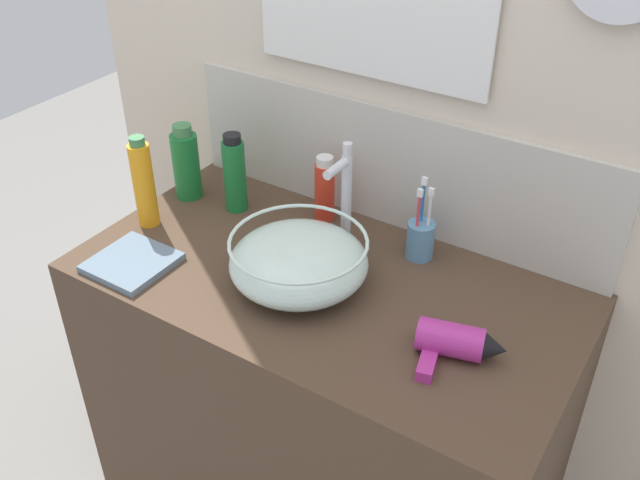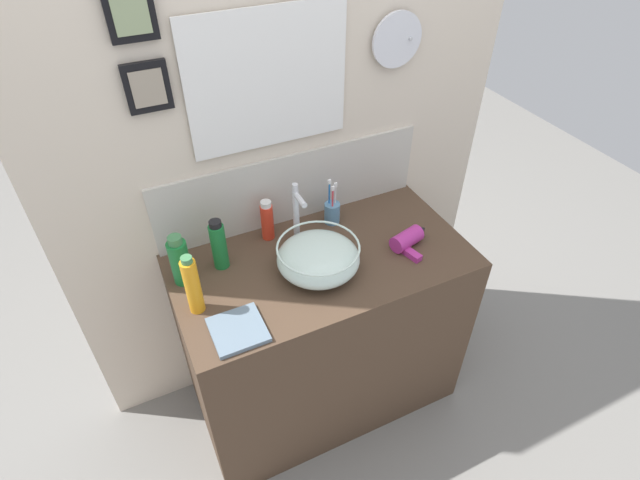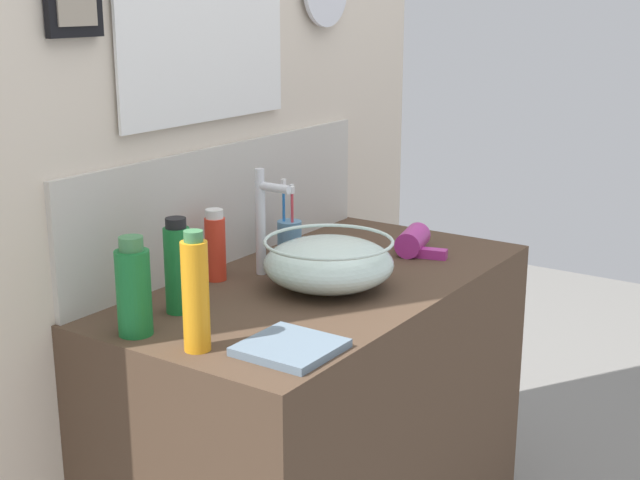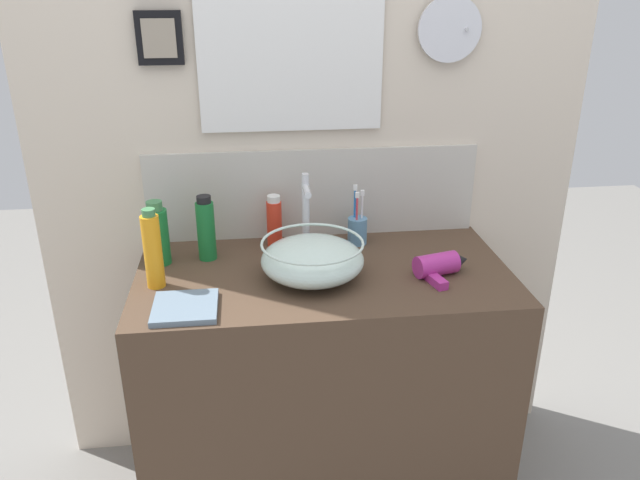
% 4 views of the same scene
% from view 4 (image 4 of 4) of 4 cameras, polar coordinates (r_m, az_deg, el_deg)
% --- Properties ---
extents(vanity_counter, '(1.10, 0.57, 0.83)m').
position_cam_4_polar(vanity_counter, '(2.05, 0.32, -13.32)').
color(vanity_counter, '#4C3828').
rests_on(vanity_counter, ground).
extents(back_panel, '(1.77, 0.09, 2.41)m').
position_cam_4_polar(back_panel, '(2.01, -0.80, 10.85)').
color(back_panel, beige).
rests_on(back_panel, ground).
extents(glass_bowl_sink, '(0.29, 0.29, 0.11)m').
position_cam_4_polar(glass_bowl_sink, '(1.77, -0.70, -1.76)').
color(glass_bowl_sink, silver).
rests_on(glass_bowl_sink, vanity_counter).
extents(faucet, '(0.02, 0.10, 0.25)m').
position_cam_4_polar(faucet, '(1.90, -1.30, 2.79)').
color(faucet, silver).
rests_on(faucet, vanity_counter).
extents(hair_drier, '(0.18, 0.16, 0.07)m').
position_cam_4_polar(hair_drier, '(1.83, 11.00, -2.26)').
color(hair_drier, '#B22D8C').
rests_on(hair_drier, vanity_counter).
extents(toothbrush_cup, '(0.06, 0.06, 0.20)m').
position_cam_4_polar(toothbrush_cup, '(2.01, 3.43, 0.96)').
color(toothbrush_cup, '#598CB2').
rests_on(toothbrush_cup, vanity_counter).
extents(soap_dispenser, '(0.05, 0.05, 0.23)m').
position_cam_4_polar(soap_dispenser, '(1.76, -15.05, -0.90)').
color(soap_dispenser, orange).
rests_on(soap_dispenser, vanity_counter).
extents(lotion_bottle, '(0.05, 0.05, 0.17)m').
position_cam_4_polar(lotion_bottle, '(1.98, -4.20, 1.70)').
color(lotion_bottle, red).
rests_on(lotion_bottle, vanity_counter).
extents(spray_bottle, '(0.05, 0.05, 0.20)m').
position_cam_4_polar(spray_bottle, '(1.91, -10.39, 1.00)').
color(spray_bottle, '#197233').
rests_on(spray_bottle, vanity_counter).
extents(shampoo_bottle, '(0.07, 0.07, 0.20)m').
position_cam_4_polar(shampoo_bottle, '(1.91, -14.64, 0.46)').
color(shampoo_bottle, '#197233').
rests_on(shampoo_bottle, vanity_counter).
extents(hand_towel, '(0.17, 0.17, 0.02)m').
position_cam_4_polar(hand_towel, '(1.66, -12.23, -6.05)').
color(hand_towel, slate).
rests_on(hand_towel, vanity_counter).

